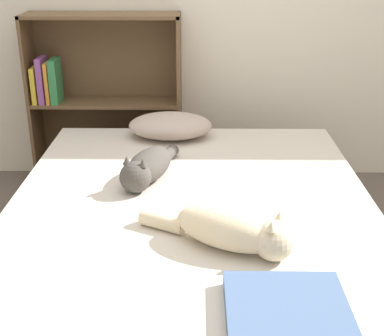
{
  "coord_description": "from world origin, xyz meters",
  "views": [
    {
      "loc": [
        0.03,
        -1.96,
        1.43
      ],
      "look_at": [
        0.0,
        0.15,
        0.53
      ],
      "focal_mm": 50.0,
      "sensor_mm": 36.0,
      "label": 1
    }
  ],
  "objects_px": {
    "bed": "(192,250)",
    "cat_dark": "(147,167)",
    "cat_light": "(234,230)",
    "bookshelf": "(102,98)",
    "pillow": "(170,126)"
  },
  "relations": [
    {
      "from": "bed",
      "to": "cat_dark",
      "type": "bearing_deg",
      "value": 130.82
    },
    {
      "from": "cat_light",
      "to": "cat_dark",
      "type": "distance_m",
      "value": 0.67
    },
    {
      "from": "bed",
      "to": "bookshelf",
      "type": "height_order",
      "value": "bookshelf"
    },
    {
      "from": "bed",
      "to": "cat_light",
      "type": "height_order",
      "value": "cat_light"
    },
    {
      "from": "bookshelf",
      "to": "cat_light",
      "type": "bearing_deg",
      "value": -65.29
    },
    {
      "from": "bed",
      "to": "pillow",
      "type": "xyz_separation_m",
      "value": [
        -0.13,
        0.82,
        0.29
      ]
    },
    {
      "from": "bookshelf",
      "to": "cat_dark",
      "type": "bearing_deg",
      "value": -69.88
    },
    {
      "from": "cat_dark",
      "to": "bookshelf",
      "type": "relative_size",
      "value": 0.49
    },
    {
      "from": "pillow",
      "to": "cat_dark",
      "type": "xyz_separation_m",
      "value": [
        -0.08,
        -0.58,
        -0.0
      ]
    },
    {
      "from": "bed",
      "to": "pillow",
      "type": "relative_size",
      "value": 4.39
    },
    {
      "from": "cat_dark",
      "to": "bookshelf",
      "type": "distance_m",
      "value": 1.07
    },
    {
      "from": "cat_dark",
      "to": "cat_light",
      "type": "bearing_deg",
      "value": 50.34
    },
    {
      "from": "bed",
      "to": "bookshelf",
      "type": "distance_m",
      "value": 1.4
    },
    {
      "from": "bed",
      "to": "pillow",
      "type": "distance_m",
      "value": 0.87
    },
    {
      "from": "cat_dark",
      "to": "bookshelf",
      "type": "height_order",
      "value": "bookshelf"
    }
  ]
}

